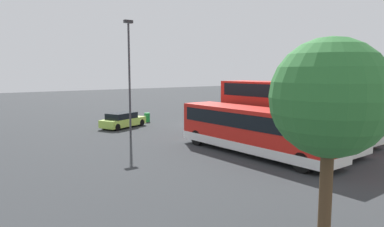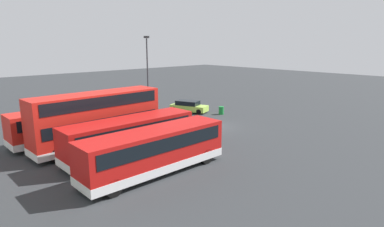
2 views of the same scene
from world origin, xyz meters
The scene contains 9 objects.
ground_plane centered at (0.00, 0.00, 0.00)m, with size 140.00×140.00×0.00m, color #2D3033.
bus_single_deck_near_end centered at (-5.55, 11.74, 1.62)m, with size 2.62×10.35×2.95m.
bus_single_deck_second centered at (-1.70, 11.14, 1.62)m, with size 2.62×10.43×2.95m.
bus_double_decker_third centered at (2.03, 11.84, 2.45)m, with size 2.88×10.79×4.55m.
bus_single_deck_fourth centered at (5.41, 11.92, 1.62)m, with size 2.67×11.71×2.95m.
car_hatchback_silver centered at (7.18, -3.04, 0.70)m, with size 4.94×3.35×1.43m.
lamp_post_tall centered at (8.92, 1.85, 5.32)m, with size 0.70×0.30×9.24m.
waste_bin_yellow centered at (3.45, -4.96, 0.47)m, with size 0.60×0.60×0.95m, color #197F33.
tree_midright centered at (13.18, 21.79, 4.54)m, with size 3.30×3.30×6.22m.
Camera 1 is at (21.98, 27.12, 5.28)m, focal length 33.01 mm.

